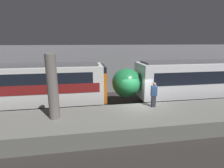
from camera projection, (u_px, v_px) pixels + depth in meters
name	position (u px, v px, depth m)	size (l,w,h in m)	color
ground_plane	(140.00, 115.00, 12.97)	(120.00, 120.00, 0.00)	#282623
platform	(150.00, 120.00, 11.10)	(40.00, 3.66, 0.96)	slate
station_rear_barrier	(122.00, 69.00, 18.50)	(50.00, 0.15, 4.99)	gray
support_pillar_near	(53.00, 87.00, 9.84)	(0.59, 0.59, 3.75)	slate
train_modern	(223.00, 80.00, 16.15)	(20.02, 2.91, 3.70)	black
person_waiting	(154.00, 94.00, 11.82)	(0.38, 0.24, 1.72)	#2D2D38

